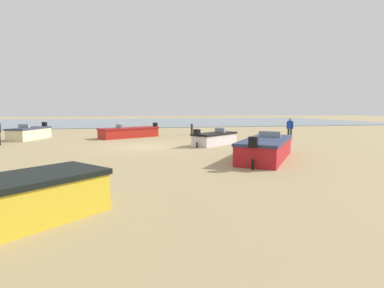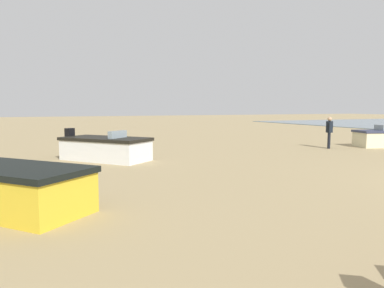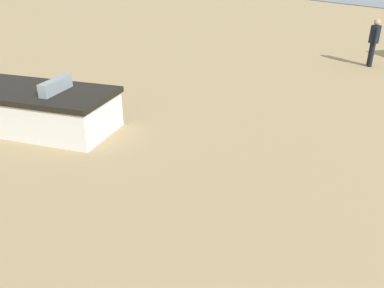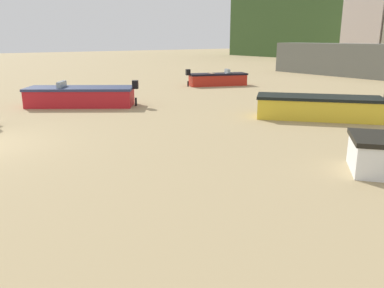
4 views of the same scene
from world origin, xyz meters
name	(u,v)px [view 2 (image 2 of 4)]	position (x,y,z in m)	size (l,w,h in m)	color
boat_white_0	(105,148)	(9.44, 8.78, 0.47)	(3.78, 3.54, 1.23)	white
beach_walker_distant	(329,130)	(9.03, -2.50, 0.95)	(0.48, 0.48, 1.62)	black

